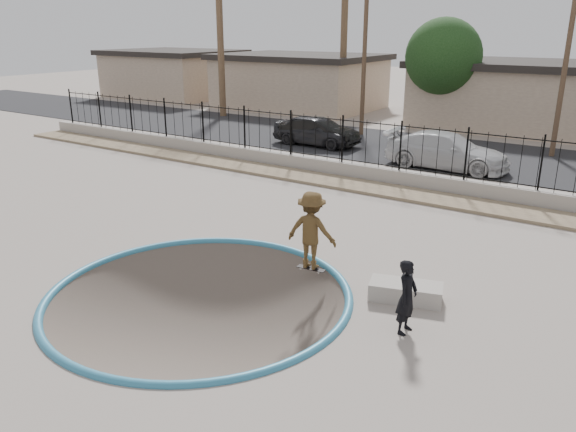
% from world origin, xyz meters
% --- Properties ---
extents(ground, '(120.00, 120.00, 2.20)m').
position_xyz_m(ground, '(0.00, 12.00, -1.10)').
color(ground, gray).
rests_on(ground, ground).
extents(bowl_pit, '(6.84, 6.84, 1.80)m').
position_xyz_m(bowl_pit, '(0.00, -1.00, 0.00)').
color(bowl_pit, '#4A4039').
rests_on(bowl_pit, ground).
extents(coping_ring, '(7.04, 7.04, 0.20)m').
position_xyz_m(coping_ring, '(0.00, -1.00, 0.00)').
color(coping_ring, teal).
rests_on(coping_ring, ground).
extents(rock_strip, '(42.00, 1.60, 0.11)m').
position_xyz_m(rock_strip, '(0.00, 9.20, 0.06)').
color(rock_strip, '#988763').
rests_on(rock_strip, ground).
extents(retaining_wall, '(42.00, 0.45, 0.60)m').
position_xyz_m(retaining_wall, '(0.00, 10.30, 0.30)').
color(retaining_wall, '#A0978D').
rests_on(retaining_wall, ground).
extents(fence, '(40.00, 0.04, 1.80)m').
position_xyz_m(fence, '(0.00, 10.30, 1.50)').
color(fence, black).
rests_on(fence, retaining_wall).
extents(street, '(90.00, 8.00, 0.04)m').
position_xyz_m(street, '(0.00, 17.00, 0.02)').
color(street, black).
rests_on(street, ground).
extents(house_west_far, '(10.60, 8.60, 3.90)m').
position_xyz_m(house_west_far, '(-28.00, 26.50, 1.97)').
color(house_west_far, tan).
rests_on(house_west_far, ground).
extents(house_west, '(11.60, 8.60, 3.90)m').
position_xyz_m(house_west, '(-15.00, 26.50, 1.97)').
color(house_west, tan).
rests_on(house_west, ground).
extents(house_center, '(10.60, 8.60, 3.90)m').
position_xyz_m(house_center, '(0.00, 26.50, 1.97)').
color(house_center, tan).
rests_on(house_center, ground).
extents(palm_mid, '(2.30, 2.30, 9.30)m').
position_xyz_m(palm_mid, '(-10.00, 24.00, 6.69)').
color(palm_mid, brown).
rests_on(palm_mid, ground).
extents(utility_pole_left, '(1.70, 0.24, 9.00)m').
position_xyz_m(utility_pole_left, '(-6.00, 19.00, 4.70)').
color(utility_pole_left, '#473323').
rests_on(utility_pole_left, ground).
extents(utility_pole_mid, '(1.70, 0.24, 9.50)m').
position_xyz_m(utility_pole_mid, '(4.00, 19.00, 4.96)').
color(utility_pole_mid, '#473323').
rests_on(utility_pole_mid, ground).
extents(street_tree_left, '(4.32, 4.32, 6.36)m').
position_xyz_m(street_tree_left, '(-3.00, 23.00, 4.19)').
color(street_tree_left, '#473323').
rests_on(street_tree_left, ground).
extents(skater, '(1.37, 0.92, 1.97)m').
position_xyz_m(skater, '(1.40, 1.60, 0.98)').
color(skater, brown).
rests_on(skater, ground).
extents(skateboard, '(0.76, 0.25, 0.06)m').
position_xyz_m(skateboard, '(1.40, 1.60, 0.05)').
color(skateboard, black).
rests_on(skateboard, ground).
extents(videographer, '(0.38, 0.57, 1.55)m').
position_xyz_m(videographer, '(4.53, 0.12, 0.77)').
color(videographer, black).
rests_on(videographer, ground).
extents(concrete_ledge, '(1.73, 1.13, 0.40)m').
position_xyz_m(concrete_ledge, '(4.00, 1.43, 0.20)').
color(concrete_ledge, '#A29A8F').
rests_on(concrete_ledge, ground).
extents(car_a, '(4.47, 1.85, 1.52)m').
position_xyz_m(car_a, '(-6.61, 14.99, 0.79)').
color(car_a, black).
rests_on(car_a, street).
extents(car_b, '(4.20, 1.69, 1.36)m').
position_xyz_m(car_b, '(-6.39, 15.00, 0.71)').
color(car_b, black).
rests_on(car_b, street).
extents(car_c, '(5.25, 2.18, 1.52)m').
position_xyz_m(car_c, '(0.64, 13.87, 0.79)').
color(car_c, silver).
rests_on(car_c, street).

